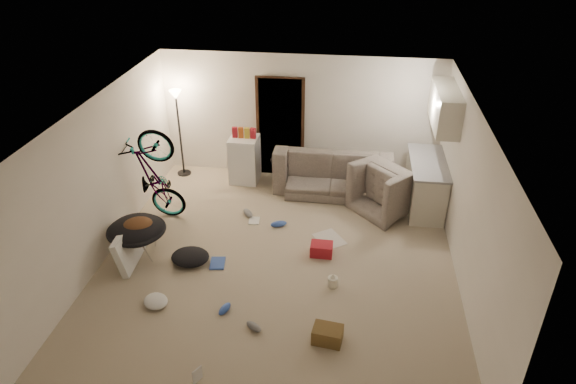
# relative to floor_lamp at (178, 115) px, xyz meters

# --- Properties ---
(floor) EXTENTS (5.50, 6.00, 0.02)m
(floor) POSITION_rel_floor_lamp_xyz_m (2.40, -2.65, -1.32)
(floor) COLOR tan
(floor) RESTS_ON ground
(ceiling) EXTENTS (5.50, 6.00, 0.02)m
(ceiling) POSITION_rel_floor_lamp_xyz_m (2.40, -2.65, 1.20)
(ceiling) COLOR white
(ceiling) RESTS_ON wall_back
(wall_back) EXTENTS (5.50, 0.02, 2.50)m
(wall_back) POSITION_rel_floor_lamp_xyz_m (2.40, 0.36, -0.06)
(wall_back) COLOR white
(wall_back) RESTS_ON floor
(wall_front) EXTENTS (5.50, 0.02, 2.50)m
(wall_front) POSITION_rel_floor_lamp_xyz_m (2.40, -5.66, -0.06)
(wall_front) COLOR white
(wall_front) RESTS_ON floor
(wall_left) EXTENTS (0.02, 6.00, 2.50)m
(wall_left) POSITION_rel_floor_lamp_xyz_m (-0.36, -2.65, -0.06)
(wall_left) COLOR white
(wall_left) RESTS_ON floor
(wall_right) EXTENTS (0.02, 6.00, 2.50)m
(wall_right) POSITION_rel_floor_lamp_xyz_m (5.16, -2.65, -0.06)
(wall_right) COLOR white
(wall_right) RESTS_ON floor
(doorway) EXTENTS (0.85, 0.10, 2.04)m
(doorway) POSITION_rel_floor_lamp_xyz_m (2.00, 0.32, -0.29)
(doorway) COLOR black
(doorway) RESTS_ON floor
(door_trim) EXTENTS (0.97, 0.04, 2.10)m
(door_trim) POSITION_rel_floor_lamp_xyz_m (2.00, 0.29, -0.29)
(door_trim) COLOR #372113
(door_trim) RESTS_ON floor
(floor_lamp) EXTENTS (0.28, 0.28, 1.81)m
(floor_lamp) POSITION_rel_floor_lamp_xyz_m (0.00, 0.00, 0.00)
(floor_lamp) COLOR black
(floor_lamp) RESTS_ON floor
(kitchen_counter) EXTENTS (0.60, 1.50, 0.88)m
(kitchen_counter) POSITION_rel_floor_lamp_xyz_m (4.83, -0.65, -0.87)
(kitchen_counter) COLOR beige
(kitchen_counter) RESTS_ON floor
(counter_top) EXTENTS (0.64, 1.54, 0.04)m
(counter_top) POSITION_rel_floor_lamp_xyz_m (4.83, -0.65, -0.41)
(counter_top) COLOR gray
(counter_top) RESTS_ON kitchen_counter
(kitchen_uppers) EXTENTS (0.38, 1.40, 0.65)m
(kitchen_uppers) POSITION_rel_floor_lamp_xyz_m (4.96, -0.65, 0.64)
(kitchen_uppers) COLOR beige
(kitchen_uppers) RESTS_ON wall_right
(sofa) EXTENTS (2.26, 0.90, 0.66)m
(sofa) POSITION_rel_floor_lamp_xyz_m (3.11, -0.20, -0.98)
(sofa) COLOR #313832
(sofa) RESTS_ON floor
(armchair) EXTENTS (1.39, 1.39, 0.68)m
(armchair) POSITION_rel_floor_lamp_xyz_m (4.24, -0.80, -0.97)
(armchair) COLOR #313832
(armchair) RESTS_ON floor
(bicycle) EXTENTS (1.85, 0.85, 1.06)m
(bicycle) POSITION_rel_floor_lamp_xyz_m (0.10, -1.74, -0.83)
(bicycle) COLOR black
(bicycle) RESTS_ON floor
(book_asset) EXTENTS (0.25, 0.23, 0.02)m
(book_asset) POSITION_rel_floor_lamp_xyz_m (1.77, -5.20, -1.30)
(book_asset) COLOR maroon
(book_asset) RESTS_ON floor
(mini_fridge) EXTENTS (0.57, 0.57, 0.94)m
(mini_fridge) POSITION_rel_floor_lamp_xyz_m (1.33, -0.10, -0.84)
(mini_fridge) COLOR white
(mini_fridge) RESTS_ON floor
(snack_box_0) EXTENTS (0.10, 0.07, 0.30)m
(snack_box_0) POSITION_rel_floor_lamp_xyz_m (1.16, -0.10, -0.31)
(snack_box_0) COLOR maroon
(snack_box_0) RESTS_ON mini_fridge
(snack_box_1) EXTENTS (0.11, 0.08, 0.30)m
(snack_box_1) POSITION_rel_floor_lamp_xyz_m (1.28, -0.10, -0.31)
(snack_box_1) COLOR #B74B16
(snack_box_1) RESTS_ON mini_fridge
(snack_box_2) EXTENTS (0.11, 0.08, 0.30)m
(snack_box_2) POSITION_rel_floor_lamp_xyz_m (1.40, -0.10, -0.31)
(snack_box_2) COLOR gold
(snack_box_2) RESTS_ON mini_fridge
(snack_box_3) EXTENTS (0.11, 0.09, 0.30)m
(snack_box_3) POSITION_rel_floor_lamp_xyz_m (1.52, -0.10, -0.31)
(snack_box_3) COLOR maroon
(snack_box_3) RESTS_ON mini_fridge
(saucer_chair) EXTENTS (0.92, 0.92, 0.66)m
(saucer_chair) POSITION_rel_floor_lamp_xyz_m (0.17, -2.82, -0.92)
(saucer_chair) COLOR silver
(saucer_chair) RESTS_ON floor
(hoodie) EXTENTS (0.60, 0.56, 0.22)m
(hoodie) POSITION_rel_floor_lamp_xyz_m (0.22, -2.85, -0.72)
(hoodie) COLOR #4B2D19
(hoodie) RESTS_ON saucer_chair
(sofa_drape) EXTENTS (0.60, 0.51, 0.28)m
(sofa_drape) POSITION_rel_floor_lamp_xyz_m (2.16, -0.20, -0.77)
(sofa_drape) COLOR black
(sofa_drape) RESTS_ON sofa
(tv_box) EXTENTS (0.28, 0.91, 0.60)m
(tv_box) POSITION_rel_floor_lamp_xyz_m (0.10, -3.01, -1.01)
(tv_box) COLOR silver
(tv_box) RESTS_ON floor
(drink_case_a) EXTENTS (0.41, 0.32, 0.22)m
(drink_case_a) POSITION_rel_floor_lamp_xyz_m (3.29, -4.29, -1.20)
(drink_case_a) COLOR brown
(drink_case_a) RESTS_ON floor
(drink_case_b) EXTENTS (0.35, 0.26, 0.20)m
(drink_case_b) POSITION_rel_floor_lamp_xyz_m (3.07, -2.43, -1.20)
(drink_case_b) COLOR maroon
(drink_case_b) RESTS_ON floor
(juicer) EXTENTS (0.15, 0.15, 0.22)m
(juicer) POSITION_rel_floor_lamp_xyz_m (3.29, -3.19, -1.22)
(juicer) COLOR silver
(juicer) RESTS_ON floor
(newspaper) EXTENTS (0.63, 0.66, 0.01)m
(newspaper) POSITION_rel_floor_lamp_xyz_m (3.17, -1.99, -1.30)
(newspaper) COLOR beige
(newspaper) RESTS_ON floor
(book_blue) EXTENTS (0.27, 0.34, 0.03)m
(book_blue) POSITION_rel_floor_lamp_xyz_m (1.47, -2.90, -1.29)
(book_blue) COLOR #3052B0
(book_blue) RESTS_ON floor
(book_white) EXTENTS (0.20, 0.25, 0.02)m
(book_white) POSITION_rel_floor_lamp_xyz_m (1.80, -1.61, -1.30)
(book_white) COLOR silver
(book_white) RESTS_ON floor
(shoe_0) EXTENTS (0.31, 0.22, 0.11)m
(shoe_0) POSITION_rel_floor_lamp_xyz_m (2.26, -1.72, -1.25)
(shoe_0) COLOR #3052B0
(shoe_0) RESTS_ON floor
(shoe_1) EXTENTS (0.27, 0.30, 0.11)m
(shoe_1) POSITION_rel_floor_lamp_xyz_m (1.66, -1.43, -1.25)
(shoe_1) COLOR slate
(shoe_1) RESTS_ON floor
(shoe_2) EXTENTS (0.19, 0.28, 0.10)m
(shoe_2) POSITION_rel_floor_lamp_xyz_m (1.84, -3.94, -1.26)
(shoe_2) COLOR #3052B0
(shoe_2) RESTS_ON floor
(shoe_3) EXTENTS (0.27, 0.23, 0.09)m
(shoe_3) POSITION_rel_floor_lamp_xyz_m (2.30, -4.22, -1.26)
(shoe_3) COLOR slate
(shoe_3) RESTS_ON floor
(clothes_lump_a) EXTENTS (0.62, 0.54, 0.19)m
(clothes_lump_a) POSITION_rel_floor_lamp_xyz_m (1.03, -2.90, -1.21)
(clothes_lump_a) COLOR black
(clothes_lump_a) RESTS_ON floor
(clothes_lump_b) EXTENTS (0.45, 0.40, 0.13)m
(clothes_lump_b) POSITION_rel_floor_lamp_xyz_m (2.89, -0.55, -1.24)
(clothes_lump_b) COLOR black
(clothes_lump_b) RESTS_ON floor
(clothes_lump_c) EXTENTS (0.49, 0.49, 0.12)m
(clothes_lump_c) POSITION_rel_floor_lamp_xyz_m (0.84, -3.92, -1.25)
(clothes_lump_c) COLOR silver
(clothes_lump_c) RESTS_ON floor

